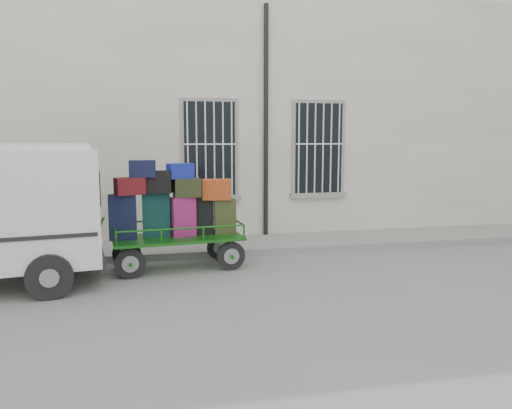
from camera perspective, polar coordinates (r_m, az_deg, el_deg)
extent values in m
plane|color=slate|center=(9.35, -0.42, -7.93)|extent=(80.00, 80.00, 0.00)
cube|color=#BCB3A1|center=(14.44, -4.99, 9.54)|extent=(24.00, 5.00, 6.00)
cylinder|color=black|center=(12.07, 1.15, 9.01)|extent=(0.11, 0.11, 5.60)
cube|color=black|center=(11.88, -5.31, 6.35)|extent=(1.20, 0.08, 2.20)
cube|color=gray|center=(11.95, -5.23, 0.78)|extent=(1.45, 0.22, 0.12)
cube|color=black|center=(12.51, 7.14, 6.38)|extent=(1.20, 0.08, 2.20)
cube|color=gray|center=(12.56, 7.08, 1.08)|extent=(1.45, 0.22, 0.12)
cube|color=gray|center=(11.43, -2.70, -4.67)|extent=(24.00, 1.70, 0.15)
cylinder|color=black|center=(9.24, -14.19, -6.58)|extent=(0.55, 0.13, 0.55)
cylinder|color=gray|center=(9.24, -14.19, -6.58)|extent=(0.31, 0.13, 0.30)
cylinder|color=black|center=(10.06, -14.56, -5.44)|extent=(0.55, 0.13, 0.55)
cylinder|color=gray|center=(10.06, -14.56, -5.44)|extent=(0.31, 0.13, 0.30)
cylinder|color=black|center=(9.56, -2.87, -5.89)|extent=(0.55, 0.13, 0.55)
cylinder|color=gray|center=(9.56, -2.87, -5.89)|extent=(0.31, 0.13, 0.30)
cylinder|color=black|center=(10.34, -4.13, -4.85)|extent=(0.55, 0.13, 0.55)
cylinder|color=gray|center=(10.34, -4.13, -4.85)|extent=(0.31, 0.13, 0.30)
cube|color=#165914|center=(9.69, -8.91, -3.79)|extent=(2.53, 1.36, 0.06)
cylinder|color=#165914|center=(9.53, -17.79, -3.24)|extent=(0.32, 0.08, 0.62)
cube|color=black|center=(9.53, -14.99, -1.40)|extent=(0.49, 0.26, 0.84)
cube|color=black|center=(9.48, -15.08, 1.21)|extent=(0.21, 0.15, 0.03)
cube|color=black|center=(9.66, -11.32, -1.14)|extent=(0.52, 0.25, 0.85)
cube|color=black|center=(9.60, -11.38, 1.48)|extent=(0.22, 0.14, 0.03)
cube|color=#941A59|center=(9.61, -8.30, -1.41)|extent=(0.49, 0.33, 0.75)
cube|color=black|center=(9.56, -8.35, 0.92)|extent=(0.19, 0.13, 0.03)
cube|color=black|center=(9.82, -6.18, -1.18)|extent=(0.43, 0.27, 0.76)
cube|color=black|center=(9.77, -6.22, 1.11)|extent=(0.18, 0.14, 0.03)
cube|color=#2C2F17|center=(9.86, -3.55, -1.34)|extent=(0.44, 0.34, 0.68)
cube|color=black|center=(9.81, -3.57, 0.72)|extent=(0.18, 0.17, 0.03)
cube|color=#501015|center=(9.43, -14.25, 2.06)|extent=(0.59, 0.46, 0.31)
cube|color=black|center=(9.52, -11.37, 2.57)|extent=(0.64, 0.41, 0.41)
cube|color=#2A2A15|center=(9.58, -7.90, 1.92)|extent=(0.53, 0.37, 0.36)
cube|color=maroon|center=(9.75, -4.50, 1.73)|extent=(0.59, 0.41, 0.39)
cube|color=black|center=(9.47, -12.85, 4.01)|extent=(0.49, 0.30, 0.31)
cube|color=navy|center=(9.54, -8.64, 3.81)|extent=(0.53, 0.41, 0.28)
cube|color=black|center=(9.24, -17.75, 2.13)|extent=(0.26, 1.48, 0.58)
cube|color=black|center=(9.43, -17.51, -5.28)|extent=(0.39, 1.96, 0.23)
cube|color=white|center=(9.38, -17.31, -3.82)|extent=(0.10, 0.45, 0.13)
cylinder|color=black|center=(8.50, -22.53, -7.58)|extent=(0.75, 0.34, 0.72)
cylinder|color=black|center=(10.40, -22.19, -4.85)|extent=(0.75, 0.34, 0.72)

